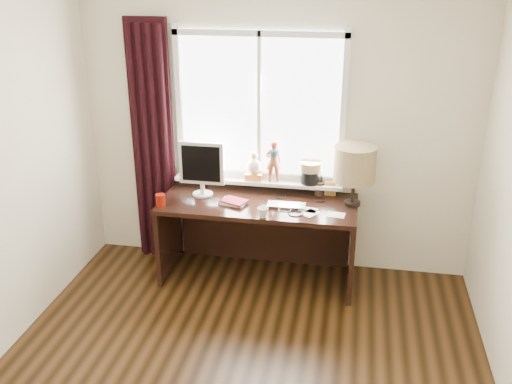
% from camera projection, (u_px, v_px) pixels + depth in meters
% --- Properties ---
extents(wall_back, '(3.50, 0.00, 2.60)m').
position_uv_depth(wall_back, '(277.00, 129.00, 5.03)').
color(wall_back, beige).
rests_on(wall_back, ground).
extents(laptop, '(0.33, 0.21, 0.03)m').
position_uv_depth(laptop, '(287.00, 205.00, 4.82)').
color(laptop, silver).
rests_on(laptop, desk).
extents(mug, '(0.12, 0.12, 0.09)m').
position_uv_depth(mug, '(263.00, 212.00, 4.62)').
color(mug, white).
rests_on(mug, desk).
extents(red_cup, '(0.08, 0.08, 0.11)m').
position_uv_depth(red_cup, '(161.00, 200.00, 4.83)').
color(red_cup, '#760F04').
rests_on(red_cup, desk).
extents(window, '(1.52, 0.20, 1.40)m').
position_uv_depth(window, '(261.00, 129.00, 5.01)').
color(window, white).
rests_on(window, ground).
extents(curtain, '(0.38, 0.09, 2.25)m').
position_uv_depth(curtain, '(153.00, 146.00, 5.21)').
color(curtain, black).
rests_on(curtain, floor).
extents(desk, '(1.70, 0.70, 0.75)m').
position_uv_depth(desk, '(260.00, 223.00, 5.10)').
color(desk, black).
rests_on(desk, floor).
extents(monitor, '(0.40, 0.18, 0.49)m').
position_uv_depth(monitor, '(202.00, 165.00, 4.96)').
color(monitor, beige).
rests_on(monitor, desk).
extents(notebook_stack, '(0.26, 0.22, 0.03)m').
position_uv_depth(notebook_stack, '(234.00, 202.00, 4.89)').
color(notebook_stack, beige).
rests_on(notebook_stack, desk).
extents(brush_holder, '(0.09, 0.09, 0.25)m').
position_uv_depth(brush_holder, '(320.00, 188.00, 5.05)').
color(brush_holder, black).
rests_on(brush_holder, desk).
extents(icon_frame, '(0.10, 0.02, 0.13)m').
position_uv_depth(icon_frame, '(330.00, 189.00, 5.03)').
color(icon_frame, gold).
rests_on(icon_frame, desk).
extents(table_lamp, '(0.35, 0.35, 0.52)m').
position_uv_depth(table_lamp, '(355.00, 165.00, 4.73)').
color(table_lamp, black).
rests_on(table_lamp, desk).
extents(loose_papers, '(0.40, 0.22, 0.00)m').
position_uv_depth(loose_papers, '(318.00, 213.00, 4.71)').
color(loose_papers, white).
rests_on(loose_papers, desk).
extents(desk_cables, '(0.48, 0.48, 0.01)m').
position_uv_depth(desk_cables, '(299.00, 205.00, 4.86)').
color(desk_cables, black).
rests_on(desk_cables, desk).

